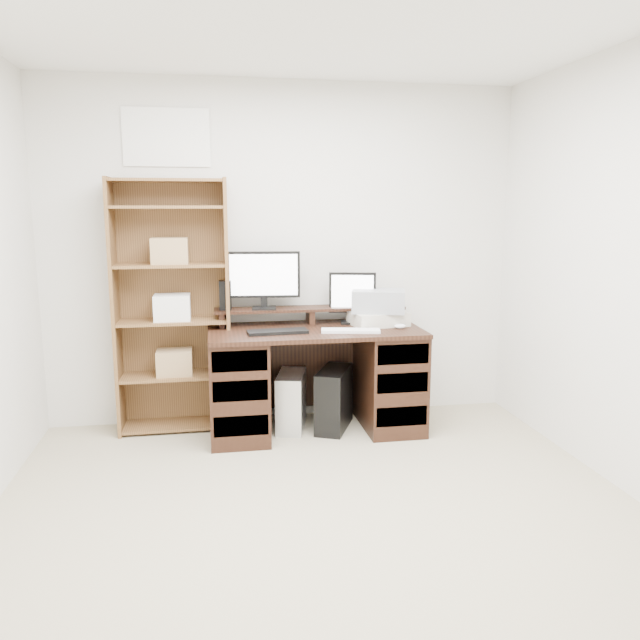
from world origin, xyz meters
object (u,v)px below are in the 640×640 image
object	(u,v)px
monitor_small	(352,296)
tower_silver	(291,401)
tower_black	(334,399)
desk	(315,378)
bookshelf	(172,304)
printer	(378,318)
monitor_wide	(264,277)

from	to	relation	value
monitor_small	tower_silver	bearing A→B (deg)	-154.69
tower_silver	tower_black	xyz separation A→B (m)	(0.31, -0.06, 0.02)
tower_black	monitor_small	bearing A→B (deg)	68.35
monitor_small	tower_silver	distance (m)	0.89
desk	monitor_small	world-z (taller)	monitor_small
desk	bookshelf	world-z (taller)	bookshelf
desk	printer	xyz separation A→B (m)	(0.48, 0.06, 0.41)
tower_black	bookshelf	world-z (taller)	bookshelf
tower_silver	bookshelf	xyz separation A→B (m)	(-0.83, 0.16, 0.71)
printer	tower_black	world-z (taller)	printer
tower_silver	tower_black	distance (m)	0.31
monitor_small	bookshelf	world-z (taller)	bookshelf
printer	tower_black	size ratio (longest dim) A/B	0.80
desk	tower_silver	world-z (taller)	desk
tower_black	bookshelf	bearing A→B (deg)	-166.60
bookshelf	printer	bearing A→B (deg)	-5.98
tower_silver	bookshelf	distance (m)	1.10
bookshelf	monitor_wide	bearing A→B (deg)	-1.16
desk	bookshelf	size ratio (longest dim) A/B	0.83
tower_silver	bookshelf	size ratio (longest dim) A/B	0.23
printer	bookshelf	xyz separation A→B (m)	(-1.47, 0.15, 0.12)
monitor_wide	bookshelf	size ratio (longest dim) A/B	0.29
desk	bookshelf	bearing A→B (deg)	167.91
monitor_small	printer	size ratio (longest dim) A/B	0.97
tower_black	printer	bearing A→B (deg)	34.25
tower_silver	monitor_small	bearing A→B (deg)	25.85
desk	monitor_small	bearing A→B (deg)	27.62
desk	bookshelf	distance (m)	1.15
monitor_small	tower_black	size ratio (longest dim) A/B	0.78
bookshelf	monitor_small	bearing A→B (deg)	-2.29
monitor_wide	tower_black	bearing A→B (deg)	-17.14
desk	tower_silver	bearing A→B (deg)	161.20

